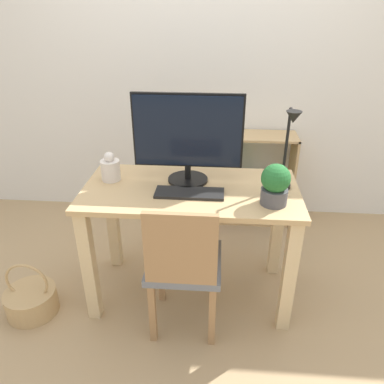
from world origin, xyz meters
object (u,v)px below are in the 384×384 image
object	(u,v)px
keyboard	(189,193)
bookshelf	(227,178)
monitor	(188,135)
vase	(110,169)
chair	(183,264)
desk_lamp	(289,143)
basket	(31,300)
potted_plant	(275,184)

from	to	relation	value
keyboard	bookshelf	xyz separation A→B (m)	(0.23, 1.04, -0.39)
monitor	vase	xyz separation A→B (m)	(-0.45, -0.02, -0.21)
chair	monitor	bearing A→B (deg)	88.84
desk_lamp	basket	size ratio (longest dim) A/B	1.30
keyboard	potted_plant	bearing A→B (deg)	-8.70
keyboard	basket	distance (m)	1.18
chair	bookshelf	xyz separation A→B (m)	(0.24, 1.28, -0.08)
desk_lamp	potted_plant	xyz separation A→B (m)	(-0.07, -0.14, -0.17)
vase	basket	bearing A→B (deg)	-144.87
monitor	chair	size ratio (longest dim) A/B	0.73
vase	chair	size ratio (longest dim) A/B	0.21
keyboard	chair	xyz separation A→B (m)	(-0.01, -0.24, -0.30)
bookshelf	vase	bearing A→B (deg)	-128.35
keyboard	monitor	bearing A→B (deg)	97.60
potted_plant	basket	distance (m)	1.61
chair	vase	bearing A→B (deg)	137.50
monitor	keyboard	xyz separation A→B (m)	(0.02, -0.18, -0.27)
monitor	vase	world-z (taller)	monitor
basket	monitor	bearing A→B (deg)	21.02
keyboard	vase	distance (m)	0.51
desk_lamp	potted_plant	distance (m)	0.24
monitor	potted_plant	distance (m)	0.56
vase	chair	bearing A→B (deg)	-39.78
monitor	desk_lamp	xyz separation A→B (m)	(0.54, -0.10, 0.00)
vase	bookshelf	distance (m)	1.22
keyboard	basket	bearing A→B (deg)	-169.22
chair	basket	world-z (taller)	chair
vase	potted_plant	size ratio (longest dim) A/B	0.78
monitor	bookshelf	world-z (taller)	monitor
monitor	bookshelf	bearing A→B (deg)	73.91
potted_plant	desk_lamp	bearing A→B (deg)	64.43
monitor	bookshelf	size ratio (longest dim) A/B	0.78
desk_lamp	basket	distance (m)	1.77
desk_lamp	bookshelf	distance (m)	1.21
keyboard	chair	bearing A→B (deg)	-92.96
keyboard	bookshelf	bearing A→B (deg)	77.74
vase	desk_lamp	size ratio (longest dim) A/B	0.37
desk_lamp	bookshelf	bearing A→B (deg)	106.65
keyboard	desk_lamp	distance (m)	0.59
keyboard	bookshelf	distance (m)	1.14
monitor	desk_lamp	world-z (taller)	monitor
desk_lamp	potted_plant	world-z (taller)	desk_lamp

